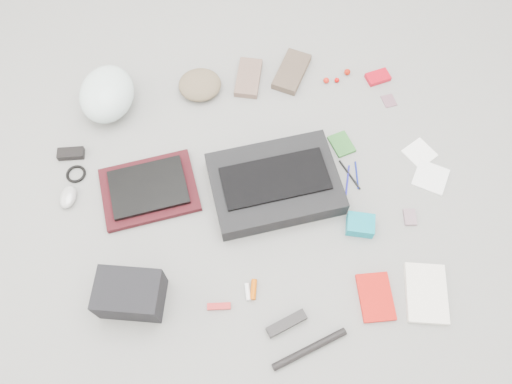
{
  "coord_description": "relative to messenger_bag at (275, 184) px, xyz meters",
  "views": [
    {
      "loc": [
        -0.08,
        -0.86,
        1.83
      ],
      "look_at": [
        0.0,
        0.0,
        0.05
      ],
      "focal_mm": 35.0,
      "sensor_mm": 36.0,
      "label": 1
    }
  ],
  "objects": [
    {
      "name": "napkin_bottom",
      "position": [
        0.65,
        -0.01,
        -0.04
      ],
      "size": [
        0.18,
        0.18,
        0.01
      ],
      "primitive_type": "cube",
      "rotation": [
        0.0,
        0.0,
        1.05
      ],
      "color": "white",
      "rests_on": "ground_plane"
    },
    {
      "name": "mitten_right",
      "position": [
        0.14,
        0.58,
        -0.02
      ],
      "size": [
        0.21,
        0.25,
        0.03
      ],
      "primitive_type": "cube",
      "rotation": [
        0.0,
        0.0,
        -0.48
      ],
      "color": "brown",
      "rests_on": "ground_plane"
    },
    {
      "name": "laptop",
      "position": [
        -0.51,
        0.04,
        -0.01
      ],
      "size": [
        0.33,
        0.27,
        0.02
      ],
      "primitive_type": "cube",
      "rotation": [
        0.0,
        0.0,
        0.17
      ],
      "color": "black",
      "rests_on": "laptop_sleeve"
    },
    {
      "name": "laptop_sleeve",
      "position": [
        -0.51,
        0.04,
        -0.03
      ],
      "size": [
        0.42,
        0.34,
        0.03
      ],
      "primitive_type": "cube",
      "rotation": [
        0.0,
        0.0,
        0.17
      ],
      "color": "#390D13",
      "rests_on": "ground_plane"
    },
    {
      "name": "mitten_left",
      "position": [
        -0.06,
        0.56,
        -0.03
      ],
      "size": [
        0.15,
        0.22,
        0.03
      ],
      "primitive_type": "cube",
      "rotation": [
        0.0,
        0.0,
        -0.23
      ],
      "color": "#75594D",
      "rests_on": "ground_plane"
    },
    {
      "name": "card_deck",
      "position": [
        0.52,
        -0.18,
        -0.04
      ],
      "size": [
        0.05,
        0.07,
        0.01
      ],
      "primitive_type": "cube",
      "rotation": [
        0.0,
        0.0,
        -0.09
      ],
      "color": "gray",
      "rests_on": "ground_plane"
    },
    {
      "name": "notepad",
      "position": [
        0.31,
        0.18,
        -0.04
      ],
      "size": [
        0.11,
        0.13,
        0.01
      ],
      "primitive_type": "cube",
      "rotation": [
        0.0,
        0.0,
        0.31
      ],
      "color": "#2A6527",
      "rests_on": "ground_plane"
    },
    {
      "name": "bag_flap",
      "position": [
        -0.0,
        -0.0,
        0.05
      ],
      "size": [
        0.44,
        0.25,
        0.01
      ],
      "primitive_type": "cube",
      "rotation": [
        0.0,
        0.0,
        0.14
      ],
      "color": "black",
      "rests_on": "messenger_bag"
    },
    {
      "name": "lollipop_a",
      "position": [
        0.3,
        0.52,
        -0.03
      ],
      "size": [
        0.03,
        0.03,
        0.03
      ],
      "primitive_type": "sphere",
      "rotation": [
        0.0,
        0.0,
        -0.25
      ],
      "color": "red",
      "rests_on": "ground_plane"
    },
    {
      "name": "pen_navy",
      "position": [
        0.35,
        0.03,
        -0.04
      ],
      "size": [
        0.02,
        0.13,
        0.01
      ],
      "primitive_type": "cylinder",
      "rotation": [
        1.57,
        0.0,
        -0.09
      ],
      "color": "navy",
      "rests_on": "ground_plane"
    },
    {
      "name": "book_white",
      "position": [
        0.51,
        -0.49,
        -0.03
      ],
      "size": [
        0.18,
        0.24,
        0.02
      ],
      "primitive_type": "cube",
      "rotation": [
        0.0,
        0.0,
        -0.17
      ],
      "color": "white",
      "rests_on": "ground_plane"
    },
    {
      "name": "toiletry_tube_white",
      "position": [
        -0.15,
        -0.42,
        -0.03
      ],
      "size": [
        0.02,
        0.06,
        0.02
      ],
      "primitive_type": "cylinder",
      "rotation": [
        1.57,
        0.0,
        0.03
      ],
      "color": "white",
      "rests_on": "ground_plane"
    },
    {
      "name": "lollipop_b",
      "position": [
        0.34,
        0.51,
        -0.03
      ],
      "size": [
        0.03,
        0.03,
        0.02
      ],
      "primitive_type": "sphere",
      "rotation": [
        0.0,
        0.0,
        0.24
      ],
      "color": "#C40504",
      "rests_on": "ground_plane"
    },
    {
      "name": "u_lock",
      "position": [
        -0.02,
        -0.55,
        -0.03
      ],
      "size": [
        0.15,
        0.09,
        0.03
      ],
      "primitive_type": "cube",
      "rotation": [
        0.0,
        0.0,
        0.38
      ],
      "color": "black",
      "rests_on": "ground_plane"
    },
    {
      "name": "cable_coil",
      "position": [
        -0.81,
        0.14,
        -0.04
      ],
      "size": [
        0.1,
        0.1,
        0.01
      ],
      "primitive_type": "torus",
      "rotation": [
        0.0,
        0.0,
        0.26
      ],
      "color": "black",
      "rests_on": "ground_plane"
    },
    {
      "name": "power_brick",
      "position": [
        -0.84,
        0.24,
        -0.03
      ],
      "size": [
        0.11,
        0.05,
        0.03
      ],
      "primitive_type": "cube",
      "rotation": [
        0.0,
        0.0,
        -0.02
      ],
      "color": "black",
      "rests_on": "ground_plane"
    },
    {
      "name": "pen_black",
      "position": [
        0.32,
        0.03,
        -0.04
      ],
      "size": [
        0.07,
        0.14,
        0.01
      ],
      "primitive_type": "cylinder",
      "rotation": [
        1.57,
        0.0,
        0.41
      ],
      "color": "black",
      "rests_on": "ground_plane"
    },
    {
      "name": "bike_pump",
      "position": [
        0.05,
        -0.64,
        -0.03
      ],
      "size": [
        0.28,
        0.12,
        0.03
      ],
      "primitive_type": "cylinder",
      "rotation": [
        0.0,
        1.57,
        0.35
      ],
      "color": "black",
      "rests_on": "ground_plane"
    },
    {
      "name": "beanie",
      "position": [
        -0.28,
        0.53,
        -0.01
      ],
      "size": [
        0.19,
        0.18,
        0.07
      ],
      "primitive_type": "ellipsoid",
      "rotation": [
        0.0,
        0.0,
        0.01
      ],
      "color": "brown",
      "rests_on": "ground_plane"
    },
    {
      "name": "accordion_wallet",
      "position": [
        0.31,
        -0.2,
        -0.02
      ],
      "size": [
        0.12,
        0.11,
        0.05
      ],
      "primitive_type": "cube",
      "rotation": [
        0.0,
        0.0,
        -0.24
      ],
      "color": "#04869B",
      "rests_on": "ground_plane"
    },
    {
      "name": "ground_plane",
      "position": [
        -0.08,
        -0.03,
        -0.04
      ],
      "size": [
        4.0,
        4.0,
        0.0
      ],
      "primitive_type": "plane",
      "color": "slate"
    },
    {
      "name": "messenger_bag",
      "position": [
        0.0,
        0.0,
        0.0
      ],
      "size": [
        0.55,
        0.42,
        0.08
      ],
      "primitive_type": "cube",
      "rotation": [
        0.0,
        0.0,
        0.14
      ],
      "color": "black",
      "rests_on": "ground_plane"
    },
    {
      "name": "camera_bag",
      "position": [
        -0.57,
        -0.4,
        0.03
      ],
      "size": [
        0.25,
        0.2,
        0.15
      ],
      "primitive_type": "cube",
      "rotation": [
        0.0,
        0.0,
        -0.18
      ],
      "color": "black",
      "rests_on": "ground_plane"
    },
    {
      "name": "lollipop_c",
      "position": [
        0.4,
        0.55,
        -0.03
      ],
      "size": [
        0.04,
        0.04,
        0.03
      ],
      "primitive_type": "sphere",
      "rotation": [
        0.0,
        0.0,
        0.41
      ],
      "color": "#A61808",
      "rests_on": "ground_plane"
    },
    {
      "name": "stamp_sheet",
      "position": [
        0.56,
        0.38,
        -0.04
      ],
      "size": [
        0.07,
        0.07,
        0.0
      ],
      "primitive_type": "cube",
      "rotation": [
        0.0,
        0.0,
        0.18
      ],
      "color": "#7F5463",
      "rests_on": "ground_plane"
    },
    {
      "name": "multitool",
      "position": [
        -0.26,
        -0.46,
        -0.04
      ],
      "size": [
        0.09,
        0.03,
        0.01
      ],
      "primitive_type": "cube",
      "rotation": [
        0.0,
        0.0,
        -0.06
      ],
      "color": "#AE1E1F",
      "rests_on": "ground_plane"
    },
    {
      "name": "toiletry_tube_orange",
      "position": [
        -0.13,
        -0.41,
        -0.03
      ],
      "size": [
        0.03,
        0.08,
        0.02
      ],
      "primitive_type": "cylinder",
      "rotation": [
        1.57,
        0.0,
        -0.17
      ],
      "color": "#C94F01",
      "rests_on": "ground_plane"
    },
    {
      "name": "altoids_tin",
      "position": [
        0.53,
        0.51,
        -0.03
      ],
      "size": [
        0.12,
        0.09,
        0.02
      ],
      "primitive_type": "cube",
      "rotation": [
        0.0,
        0.0,
        0.26
      ],
      "color": "red",
      "rests_on": "ground_plane"
    },
    {
      "name": "napkin_top",
      "position": [
        0.63,
        0.1,
        -0.04
      ],
      "size": [
        0.15,
        0.15,
        0.01
      ],
      "primitive_type": "cube",
      "rotation": [
        0.0,
        0.0,
        0.55
      ],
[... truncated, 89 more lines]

